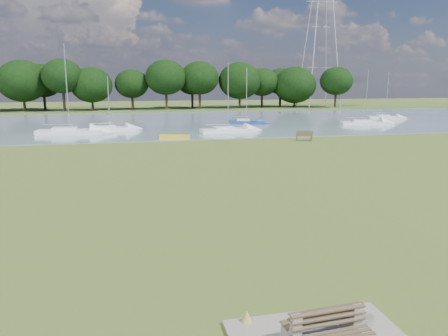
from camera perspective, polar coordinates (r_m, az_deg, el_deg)
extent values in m
plane|color=brown|center=(23.56, -1.78, -3.67)|extent=(220.00, 220.00, 0.00)
cube|color=slate|center=(64.77, -8.91, 5.86)|extent=(220.00, 40.00, 0.10)
cube|color=#4C6626|center=(94.63, -10.18, 7.54)|extent=(220.00, 20.00, 0.40)
cube|color=gray|center=(10.49, 9.36, -19.68)|extent=(0.24, 0.20, 0.57)
cube|color=gray|center=(11.39, 16.81, -19.77)|extent=(0.30, 1.10, 0.46)
cube|color=gray|center=(11.19, 16.94, -17.94)|extent=(0.24, 0.20, 0.57)
cube|color=brown|center=(10.66, 14.21, -20.48)|extent=(1.89, 0.53, 0.04)
cube|color=brown|center=(10.69, 13.56, -18.40)|extent=(1.87, 0.26, 0.46)
cube|color=brown|center=(11.16, 12.34, -18.80)|extent=(1.89, 0.53, 0.04)
cube|color=brown|center=(10.81, 13.10, -18.00)|extent=(1.87, 0.26, 0.46)
cube|color=brown|center=(45.46, 9.48, 3.86)|extent=(0.23, 0.52, 0.52)
cube|color=brown|center=(45.64, 11.34, 3.82)|extent=(0.23, 0.52, 0.52)
cube|color=brown|center=(45.51, 10.43, 4.16)|extent=(1.79, 0.97, 0.06)
cube|color=brown|center=(45.25, 10.47, 4.47)|extent=(1.66, 0.53, 0.51)
cube|color=#E5AC0D|center=(46.98, -6.46, 4.12)|extent=(3.33, 1.45, 0.32)
cylinder|color=#9B9FA6|center=(99.10, 11.85, 17.79)|extent=(0.25, 0.25, 34.61)
cylinder|color=#9B9FA6|center=(101.18, 14.50, 17.54)|extent=(0.25, 0.25, 34.61)
cylinder|color=#9B9FA6|center=(103.57, 10.68, 17.55)|extent=(0.25, 0.25, 34.61)
cylinder|color=#9B9FA6|center=(105.57, 13.24, 17.33)|extent=(0.25, 0.25, 34.61)
cube|color=#9B9FA6|center=(103.03, 12.70, 20.42)|extent=(7.36, 0.16, 0.16)
cylinder|color=black|center=(92.34, -24.64, 7.87)|extent=(0.48, 0.48, 3.67)
ellipsoid|color=black|center=(92.25, -24.88, 10.64)|extent=(6.73, 6.73, 5.72)
cylinder|color=black|center=(91.17, -20.30, 8.25)|extent=(0.48, 0.48, 3.95)
ellipsoid|color=black|center=(91.09, -20.52, 11.27)|extent=(7.69, 7.69, 6.54)
cylinder|color=black|center=(90.56, -15.85, 8.24)|extent=(0.48, 0.48, 3.12)
ellipsoid|color=black|center=(90.46, -15.99, 10.64)|extent=(8.65, 8.65, 7.36)
cylinder|color=black|center=(90.46, -11.38, 8.53)|extent=(0.48, 0.48, 3.39)
ellipsoid|color=black|center=(90.36, -11.49, 11.16)|extent=(6.73, 6.73, 5.72)
cylinder|color=black|center=(90.90, -6.92, 8.77)|extent=(0.48, 0.48, 3.67)
ellipsoid|color=black|center=(90.81, -6.99, 11.60)|extent=(7.69, 7.69, 6.54)
cylinder|color=black|center=(91.88, -2.53, 8.95)|extent=(0.48, 0.48, 3.95)
ellipsoid|color=black|center=(91.79, -2.55, 11.96)|extent=(8.65, 8.65, 7.36)
cylinder|color=black|center=(93.39, 1.76, 8.75)|extent=(0.48, 0.48, 3.12)
ellipsoid|color=black|center=(93.29, 1.77, 11.08)|extent=(6.73, 6.73, 5.72)
cylinder|color=black|center=(95.37, 5.88, 8.83)|extent=(0.48, 0.48, 3.39)
ellipsoid|color=black|center=(95.28, 5.93, 11.32)|extent=(7.69, 7.69, 6.54)
cylinder|color=black|center=(97.82, 9.82, 8.87)|extent=(0.48, 0.48, 3.67)
ellipsoid|color=black|center=(97.73, 9.91, 11.50)|extent=(8.65, 8.65, 7.36)
cylinder|color=black|center=(100.69, 13.55, 8.87)|extent=(0.48, 0.48, 3.95)
ellipsoid|color=black|center=(100.61, 13.68, 11.61)|extent=(6.73, 6.73, 5.72)
cube|color=silver|center=(74.12, 20.34, 6.26)|extent=(5.51, 2.66, 0.61)
cube|color=silver|center=(73.95, 20.05, 6.56)|extent=(2.07, 1.56, 0.39)
cylinder|color=#A5A8AD|center=(73.92, 20.54, 9.03)|extent=(0.11, 0.11, 6.93)
cube|color=silver|center=(52.93, -19.50, 4.57)|extent=(7.48, 2.88, 0.72)
cube|color=silver|center=(53.02, -20.14, 5.02)|extent=(2.72, 1.89, 0.46)
cylinder|color=#A5A8AD|center=(52.63, -19.86, 9.86)|extent=(0.12, 0.12, 9.47)
cube|color=silver|center=(63.72, 17.93, 5.68)|extent=(6.83, 3.11, 0.62)
cube|color=silver|center=(63.51, 17.49, 6.04)|extent=(2.55, 1.88, 0.40)
cylinder|color=#A5A8AD|center=(63.49, 18.13, 9.01)|extent=(0.11, 0.11, 7.13)
cube|color=silver|center=(51.67, 0.53, 5.02)|extent=(6.70, 2.42, 0.62)
cube|color=silver|center=(51.47, -0.02, 5.42)|extent=(2.42, 1.64, 0.40)
cylinder|color=#A5A8AD|center=(51.38, 0.54, 9.37)|extent=(0.11, 0.11, 7.58)
cube|color=navy|center=(61.62, 2.93, 6.06)|extent=(5.26, 2.94, 0.66)
cube|color=silver|center=(61.61, 2.55, 6.44)|extent=(2.03, 1.62, 0.42)
cylinder|color=#A5A8AD|center=(61.39, 2.96, 9.54)|extent=(0.11, 0.11, 7.19)
cube|color=silver|center=(54.23, -14.66, 4.97)|extent=(6.33, 3.38, 0.66)
cube|color=silver|center=(54.07, -15.18, 5.36)|extent=(2.43, 1.90, 0.43)
cylinder|color=#A5A8AD|center=(53.99, -14.83, 8.30)|extent=(0.11, 0.11, 6.02)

